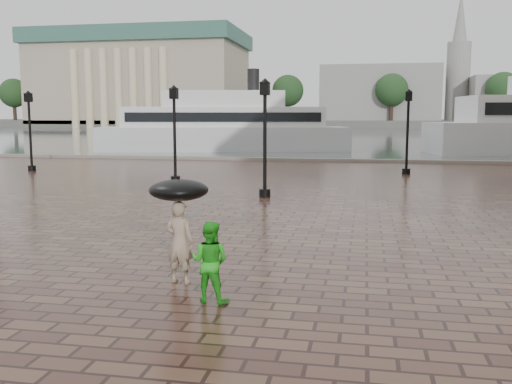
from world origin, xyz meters
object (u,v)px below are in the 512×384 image
Objects in this scene: street_lamps at (180,133)px; child_pedestrian at (210,262)px; ferry_near at (224,126)px; adult_pedestrian at (180,242)px.

street_lamps is 15.56× the size of child_pedestrian.
ferry_near is (-10.06, 41.29, 1.50)m from child_pedestrian.
adult_pedestrian is 1.28m from child_pedestrian.
ferry_near is at bearing -68.47° from child_pedestrian.
child_pedestrian is (0.85, -0.95, -0.09)m from adult_pedestrian.
adult_pedestrian is 41.40m from ferry_near.
child_pedestrian is 42.53m from ferry_near.
adult_pedestrian is at bearing -71.74° from street_lamps.
child_pedestrian is (5.88, -16.20, -1.64)m from street_lamps.
street_lamps is at bearing -62.22° from child_pedestrian.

